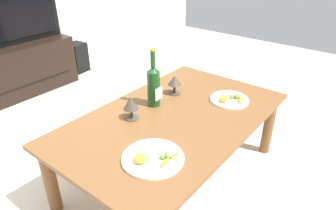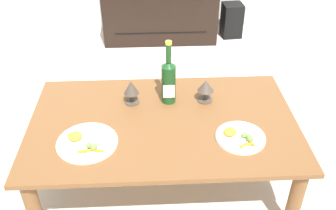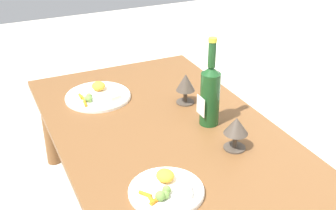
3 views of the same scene
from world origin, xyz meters
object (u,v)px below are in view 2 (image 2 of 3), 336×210
(tv_stand, at_px, (160,15))
(dinner_plate_left, at_px, (87,142))
(dining_table, at_px, (163,130))
(wine_bottle, at_px, (169,80))
(dinner_plate_right, at_px, (240,137))
(floor_speaker, at_px, (232,20))
(goblet_right, at_px, (206,87))
(goblet_left, at_px, (131,89))

(tv_stand, distance_m, dinner_plate_left, 2.13)
(dining_table, distance_m, tv_stand, 1.93)
(wine_bottle, height_order, dinner_plate_right, wine_bottle)
(wine_bottle, xyz_separation_m, dinner_plate_left, (-0.41, -0.34, -0.12))
(dining_table, distance_m, floor_speaker, 2.09)
(wine_bottle, height_order, dinner_plate_left, wine_bottle)
(tv_stand, bearing_deg, goblet_right, -83.75)
(tv_stand, height_order, dinner_plate_left, dinner_plate_left)
(tv_stand, relative_size, wine_bottle, 2.93)
(tv_stand, bearing_deg, dining_table, -91.36)
(tv_stand, distance_m, goblet_right, 1.78)
(floor_speaker, bearing_deg, tv_stand, 176.60)
(goblet_left, relative_size, dinner_plate_left, 0.47)
(goblet_right, relative_size, dinner_plate_left, 0.44)
(dining_table, xyz_separation_m, dinner_plate_right, (0.37, -0.16, 0.08))
(dining_table, bearing_deg, dinner_plate_right, -23.42)
(dining_table, xyz_separation_m, dinner_plate_left, (-0.37, -0.16, 0.07))
(goblet_left, xyz_separation_m, dinner_plate_right, (0.53, -0.33, -0.08))
(floor_speaker, distance_m, goblet_right, 1.87)
(goblet_right, bearing_deg, dinner_plate_right, -68.94)
(dining_table, relative_size, tv_stand, 1.30)
(goblet_left, bearing_deg, goblet_right, 0.00)
(floor_speaker, height_order, wine_bottle, wine_bottle)
(dinner_plate_right, bearing_deg, floor_speaker, 79.72)
(wine_bottle, bearing_deg, dinner_plate_left, -140.28)
(tv_stand, bearing_deg, dinner_plate_right, -81.27)
(dining_table, relative_size, floor_speaker, 4.21)
(dinner_plate_right, bearing_deg, dinner_plate_left, 179.98)
(goblet_left, xyz_separation_m, dinner_plate_left, (-0.20, -0.33, -0.08))
(floor_speaker, relative_size, dinner_plate_right, 1.35)
(tv_stand, height_order, goblet_right, goblet_right)
(dining_table, relative_size, goblet_right, 10.72)
(floor_speaker, bearing_deg, goblet_right, -110.79)
(tv_stand, bearing_deg, floor_speaker, 1.31)
(floor_speaker, relative_size, goblet_left, 2.38)
(floor_speaker, bearing_deg, wine_bottle, -116.65)
(dinner_plate_right, bearing_deg, goblet_left, 147.84)
(goblet_right, height_order, dinner_plate_left, goblet_right)
(dining_table, height_order, dinner_plate_right, dinner_plate_right)
(dinner_plate_right, bearing_deg, wine_bottle, 134.26)
(dinner_plate_left, xyz_separation_m, dinner_plate_right, (0.73, -0.00, 0.00))
(floor_speaker, xyz_separation_m, dinner_plate_right, (-0.38, -2.10, 0.30))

